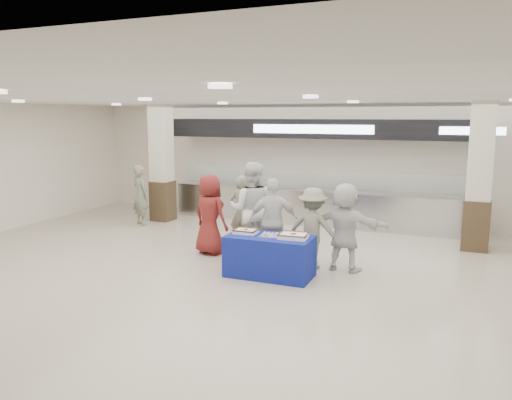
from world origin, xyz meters
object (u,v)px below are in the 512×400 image
at_px(soldier_a, 242,213).
at_px(chef_tall, 252,209).
at_px(sheet_cake_right, 293,236).
at_px(soldier_b, 313,228).
at_px(civilian_white, 345,227).
at_px(chef_short, 273,221).
at_px(soldier_bg, 141,195).
at_px(display_table, 270,256).
at_px(cupcake_tray, 270,235).
at_px(civilian_maroon, 210,215).
at_px(sheet_cake_left, 246,231).

height_order(soldier_a, chef_tall, chef_tall).
relative_size(sheet_cake_right, soldier_b, 0.34).
bearing_deg(civilian_white, sheet_cake_right, 56.55).
height_order(chef_short, civilian_white, chef_short).
distance_m(chef_short, soldier_bg, 4.93).
relative_size(sheet_cake_right, soldier_a, 0.32).
xyz_separation_m(display_table, cupcake_tray, (0.01, -0.01, 0.40)).
distance_m(display_table, civilian_white, 1.54).
distance_m(sheet_cake_right, cupcake_tray, 0.44).
bearing_deg(soldier_b, chef_tall, -13.25).
distance_m(chef_tall, soldier_bg, 4.22).
distance_m(soldier_b, civilian_white, 0.61).
xyz_separation_m(cupcake_tray, civilian_maroon, (-1.72, 0.94, 0.06)).
xyz_separation_m(chef_tall, chef_short, (0.62, -0.37, -0.13)).
xyz_separation_m(sheet_cake_left, civilian_maroon, (-1.23, 0.88, 0.05)).
relative_size(sheet_cake_right, civilian_maroon, 0.31).
distance_m(sheet_cake_left, sheet_cake_right, 0.93).
bearing_deg(soldier_bg, sheet_cake_left, 173.90).
xyz_separation_m(sheet_cake_left, soldier_a, (-0.73, 1.44, 0.02)).
height_order(chef_tall, chef_short, chef_tall).
distance_m(cupcake_tray, chef_short, 0.82).
bearing_deg(chef_tall, civilian_maroon, -1.30).
bearing_deg(cupcake_tray, soldier_bg, 150.19).
relative_size(cupcake_tray, civilian_white, 0.24).
height_order(display_table, soldier_a, soldier_a).
relative_size(sheet_cake_left, cupcake_tray, 1.07).
bearing_deg(display_table, soldier_b, 54.32).
distance_m(sheet_cake_left, civilian_maroon, 1.51).
relative_size(display_table, chef_short, 0.91).
distance_m(display_table, sheet_cake_right, 0.62).
bearing_deg(cupcake_tray, display_table, 127.06).
relative_size(display_table, sheet_cake_left, 3.62).
bearing_deg(chef_short, cupcake_tray, 83.99).
bearing_deg(cupcake_tray, chef_short, 106.88).
xyz_separation_m(display_table, sheet_cake_left, (-0.49, 0.04, 0.42)).
bearing_deg(cupcake_tray, soldier_b, 56.02).
height_order(chef_tall, soldier_bg, chef_tall).
height_order(display_table, civilian_white, civilian_white).
relative_size(sheet_cake_left, soldier_a, 0.26).
bearing_deg(chef_tall, chef_short, 134.74).
xyz_separation_m(soldier_b, civilian_white, (0.60, 0.08, 0.06)).
relative_size(sheet_cake_right, chef_short, 0.31).
xyz_separation_m(cupcake_tray, soldier_b, (0.55, 0.82, -0.00)).
bearing_deg(soldier_b, cupcake_tray, 55.83).
bearing_deg(sheet_cake_right, chef_tall, 139.14).
bearing_deg(civilian_maroon, soldier_b, -166.93).
height_order(civilian_white, soldier_bg, civilian_white).
bearing_deg(soldier_bg, civilian_white, -171.15).
height_order(soldier_a, chef_short, chef_short).
bearing_deg(chef_short, soldier_bg, -46.19).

